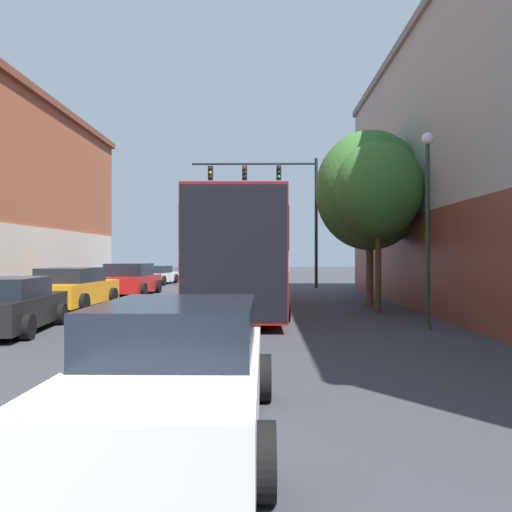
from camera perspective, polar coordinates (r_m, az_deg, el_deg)
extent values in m
cube|color=silver|center=(17.33, -7.18, -5.99)|extent=(0.14, 42.37, 0.01)
cube|color=brown|center=(15.78, 19.86, -0.77)|extent=(0.24, 25.09, 3.20)
cube|color=maroon|center=(17.64, -1.57, 0.20)|extent=(2.65, 12.61, 3.29)
cube|color=black|center=(17.66, -1.57, 2.12)|extent=(2.70, 12.36, 1.05)
cube|color=beige|center=(17.65, -1.57, -0.66)|extent=(2.69, 12.49, 0.33)
cube|color=black|center=(11.38, -2.57, 0.30)|extent=(2.46, 0.09, 3.16)
cylinder|color=black|center=(21.65, -4.65, -3.47)|extent=(0.31, 1.00, 1.00)
cylinder|color=black|center=(21.59, 2.17, -3.48)|extent=(0.31, 1.00, 1.00)
cylinder|color=black|center=(13.92, -7.40, -5.41)|extent=(0.31, 1.00, 1.00)
cylinder|color=black|center=(13.82, 3.27, -5.45)|extent=(0.31, 1.00, 1.00)
cube|color=silver|center=(5.22, -9.33, -14.72)|extent=(1.69, 4.08, 0.66)
cube|color=black|center=(5.34, -8.86, -7.97)|extent=(1.56, 2.12, 0.51)
cylinder|color=black|center=(6.66, -14.99, -13.22)|extent=(0.22, 0.58, 0.58)
cylinder|color=black|center=(6.41, 0.74, -13.73)|extent=(0.22, 0.58, 0.58)
cylinder|color=black|center=(4.38, -24.74, -20.36)|extent=(0.22, 0.58, 0.58)
cylinder|color=black|center=(4.00, 0.62, -22.38)|extent=(0.22, 0.58, 0.58)
cube|color=black|center=(13.32, -26.81, -5.66)|extent=(2.24, 4.09, 0.68)
cube|color=black|center=(13.10, -27.12, -3.23)|extent=(1.89, 2.21, 0.47)
cylinder|color=black|center=(14.19, -21.41, -6.18)|extent=(0.28, 0.59, 0.57)
cylinder|color=black|center=(11.89, -24.70, -7.38)|extent=(0.28, 0.59, 0.57)
cube|color=red|center=(24.03, -14.12, -3.05)|extent=(2.05, 4.16, 0.72)
cube|color=black|center=(23.81, -14.27, -1.52)|extent=(1.81, 2.20, 0.57)
cylinder|color=black|center=(25.54, -15.31, -3.36)|extent=(0.25, 0.64, 0.63)
cylinder|color=black|center=(24.99, -11.12, -3.43)|extent=(0.25, 0.64, 0.63)
cylinder|color=black|center=(23.17, -17.35, -3.70)|extent=(0.25, 0.64, 0.63)
cylinder|color=black|center=(22.55, -12.76, -3.80)|extent=(0.25, 0.64, 0.63)
cube|color=silver|center=(32.64, -11.35, -2.39)|extent=(2.18, 4.68, 0.56)
cube|color=black|center=(32.40, -11.47, -1.51)|extent=(1.83, 2.50, 0.45)
cylinder|color=black|center=(34.26, -12.09, -2.52)|extent=(0.28, 0.62, 0.60)
cylinder|color=black|center=(33.73, -9.15, -2.56)|extent=(0.28, 0.62, 0.60)
cylinder|color=black|center=(31.61, -13.70, -2.73)|extent=(0.28, 0.62, 0.60)
cylinder|color=black|center=(31.03, -10.54, -2.79)|extent=(0.28, 0.62, 0.60)
cube|color=orange|center=(18.52, -20.07, -3.94)|extent=(1.88, 4.48, 0.74)
cube|color=black|center=(18.29, -20.34, -2.05)|extent=(1.67, 2.36, 0.50)
cylinder|color=black|center=(20.15, -20.87, -4.27)|extent=(0.24, 0.63, 0.62)
cylinder|color=black|center=(19.50, -16.06, -4.42)|extent=(0.24, 0.63, 0.62)
cylinder|color=black|center=(17.69, -24.49, -4.87)|extent=(0.24, 0.63, 0.62)
cylinder|color=black|center=(16.94, -19.12, -5.09)|extent=(0.24, 0.63, 0.62)
cylinder|color=black|center=(28.46, 6.90, 3.75)|extent=(0.18, 0.18, 7.34)
cylinder|color=black|center=(28.73, -0.23, 10.49)|extent=(7.05, 0.12, 0.12)
cube|color=black|center=(28.65, 2.63, 9.47)|extent=(0.28, 0.24, 0.80)
sphere|color=black|center=(28.54, 2.64, 10.01)|extent=(0.18, 0.18, 0.18)
sphere|color=black|center=(28.50, 2.64, 9.52)|extent=(0.18, 0.18, 0.18)
sphere|color=green|center=(28.46, 2.64, 9.02)|extent=(0.18, 0.18, 0.18)
cube|color=black|center=(28.66, -1.31, 9.46)|extent=(0.28, 0.24, 0.80)
sphere|color=red|center=(28.55, -1.32, 10.00)|extent=(0.18, 0.18, 0.18)
sphere|color=black|center=(28.51, -1.32, 9.51)|extent=(0.18, 0.18, 0.18)
sphere|color=black|center=(28.47, -1.32, 9.02)|extent=(0.18, 0.18, 0.18)
cube|color=black|center=(28.80, -5.22, 9.42)|extent=(0.28, 0.24, 0.80)
sphere|color=black|center=(28.69, -5.25, 9.95)|extent=(0.18, 0.18, 0.18)
sphere|color=orange|center=(28.65, -5.25, 9.47)|extent=(0.18, 0.18, 0.18)
sphere|color=black|center=(28.61, -5.25, 8.98)|extent=(0.18, 0.18, 0.18)
cone|color=#233323|center=(13.15, 19.02, -7.48)|extent=(0.26, 0.26, 0.20)
cylinder|color=#233323|center=(13.05, 19.02, 2.19)|extent=(0.10, 0.10, 4.62)
sphere|color=white|center=(13.36, 19.02, 12.59)|extent=(0.29, 0.29, 0.29)
cylinder|color=#4C3823|center=(16.56, 13.80, -1.48)|extent=(0.19, 0.19, 2.77)
ellipsoid|color=#38702D|center=(16.69, 13.80, 7.40)|extent=(2.81, 2.53, 3.10)
cylinder|color=brown|center=(18.33, 12.87, -1.74)|extent=(0.25, 0.25, 2.51)
ellipsoid|color=#38702D|center=(18.47, 12.87, 7.31)|extent=(3.89, 3.50, 4.28)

